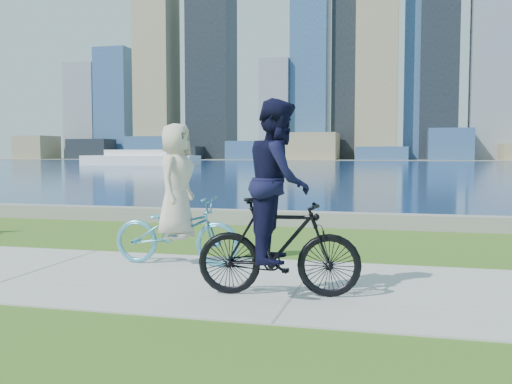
% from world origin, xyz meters
% --- Properties ---
extents(ground, '(320.00, 320.00, 0.00)m').
position_xyz_m(ground, '(0.00, 0.00, 0.00)').
color(ground, '#365D18').
rests_on(ground, ground).
extents(concrete_path, '(80.00, 3.50, 0.02)m').
position_xyz_m(concrete_path, '(0.00, 0.00, 0.01)').
color(concrete_path, '#A1A19C').
rests_on(concrete_path, ground).
extents(seawall, '(90.00, 0.50, 0.35)m').
position_xyz_m(seawall, '(0.00, 6.20, 0.17)').
color(seawall, gray).
rests_on(seawall, ground).
extents(bay_water, '(320.00, 131.00, 0.01)m').
position_xyz_m(bay_water, '(0.00, 72.00, 0.00)').
color(bay_water, navy).
rests_on(bay_water, ground).
extents(far_shore, '(320.00, 30.00, 0.12)m').
position_xyz_m(far_shore, '(0.00, 130.00, 0.06)').
color(far_shore, gray).
rests_on(far_shore, ground).
extents(city_skyline, '(175.02, 21.19, 76.00)m').
position_xyz_m(city_skyline, '(-2.36, 129.05, 22.95)').
color(city_skyline, '#8D7D56').
rests_on(city_skyline, ground).
extents(ferry_near, '(15.61, 4.46, 2.12)m').
position_xyz_m(ferry_near, '(-28.39, 62.88, 0.88)').
color(ferry_near, white).
rests_on(ferry_near, ground).
extents(cyclist_woman, '(0.74, 2.06, 2.22)m').
position_xyz_m(cyclist_woman, '(1.86, 0.94, 0.84)').
color(cyclist_woman, '#54ACCC').
rests_on(cyclist_woman, ground).
extents(cyclist_man, '(0.84, 2.07, 2.41)m').
position_xyz_m(cyclist_man, '(3.83, -0.60, 1.03)').
color(cyclist_man, black).
rests_on(cyclist_man, ground).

